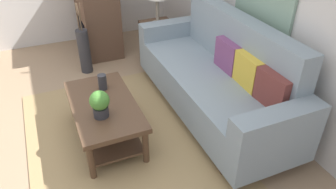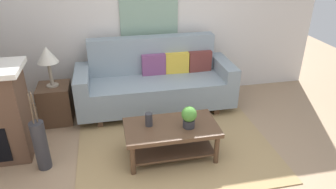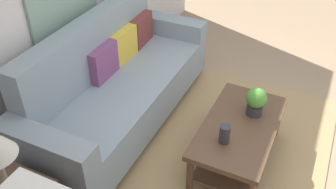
% 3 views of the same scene
% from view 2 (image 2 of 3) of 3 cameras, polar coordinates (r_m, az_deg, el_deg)
% --- Properties ---
extents(ground_plane, '(9.50, 9.50, 0.00)m').
position_cam_2_polar(ground_plane, '(3.67, 3.11, -14.14)').
color(ground_plane, '#9E7F60').
extents(wall_back, '(5.50, 0.10, 2.70)m').
position_cam_2_polar(wall_back, '(4.97, -2.79, 14.51)').
color(wall_back, silver).
rests_on(wall_back, ground_plane).
extents(area_rug, '(2.44, 1.88, 0.01)m').
position_cam_2_polar(area_rug, '(4.05, 1.33, -9.55)').
color(area_rug, '#A38456').
rests_on(area_rug, ground_plane).
extents(couch, '(2.33, 0.84, 1.08)m').
position_cam_2_polar(couch, '(4.75, -2.36, 2.20)').
color(couch, gray).
rests_on(couch, ground_plane).
extents(throw_pillow_plum, '(0.36, 0.12, 0.32)m').
position_cam_2_polar(throw_pillow_plum, '(4.76, -2.66, 5.54)').
color(throw_pillow_plum, '#7A4270').
rests_on(throw_pillow_plum, couch).
extents(throw_pillow_mustard, '(0.36, 0.13, 0.32)m').
position_cam_2_polar(throw_pillow_mustard, '(4.83, 1.65, 5.86)').
color(throw_pillow_mustard, gold).
rests_on(throw_pillow_mustard, couch).
extents(throw_pillow_maroon, '(0.37, 0.14, 0.32)m').
position_cam_2_polar(throw_pillow_maroon, '(4.92, 5.84, 6.14)').
color(throw_pillow_maroon, brown).
rests_on(throw_pillow_maroon, couch).
extents(coffee_table, '(1.10, 0.60, 0.43)m').
position_cam_2_polar(coffee_table, '(3.73, 0.58, -7.26)').
color(coffee_table, '#513826').
rests_on(coffee_table, ground_plane).
extents(tabletop_vase, '(0.09, 0.09, 0.16)m').
position_cam_2_polar(tabletop_vase, '(3.64, -3.54, -4.59)').
color(tabletop_vase, '#2D2D33').
rests_on(tabletop_vase, coffee_table).
extents(potted_plant_tabletop, '(0.18, 0.18, 0.26)m').
position_cam_2_polar(potted_plant_tabletop, '(3.58, 3.88, -4.04)').
color(potted_plant_tabletop, '#2D2D33').
rests_on(potted_plant_tabletop, coffee_table).
extents(side_table, '(0.44, 0.44, 0.56)m').
position_cam_2_polar(side_table, '(4.74, -19.86, -1.57)').
color(side_table, '#513826').
rests_on(side_table, ground_plane).
extents(table_lamp, '(0.28, 0.28, 0.57)m').
position_cam_2_polar(table_lamp, '(4.47, -21.27, 6.53)').
color(table_lamp, gray).
rests_on(table_lamp, side_table).
extents(floor_vase, '(0.16, 0.16, 0.61)m').
position_cam_2_polar(floor_vase, '(3.84, -22.30, -8.66)').
color(floor_vase, '#2D2D33').
rests_on(floor_vase, ground_plane).
extents(floor_vase_branch_a, '(0.01, 0.03, 0.36)m').
position_cam_2_polar(floor_vase_branch_a, '(3.60, -23.30, -2.31)').
color(floor_vase_branch_a, brown).
rests_on(floor_vase_branch_a, floor_vase).
extents(floor_vase_branch_b, '(0.04, 0.04, 0.36)m').
position_cam_2_polar(floor_vase_branch_b, '(3.62, -23.72, -2.22)').
color(floor_vase_branch_b, brown).
rests_on(floor_vase_branch_b, floor_vase).
extents(floor_vase_branch_c, '(0.02, 0.02, 0.36)m').
position_cam_2_polar(floor_vase_branch_c, '(3.59, -23.81, -2.48)').
color(floor_vase_branch_c, brown).
rests_on(floor_vase_branch_c, floor_vase).
extents(framed_painting, '(0.89, 0.03, 0.87)m').
position_cam_2_polar(framed_painting, '(4.88, -3.51, 14.91)').
color(framed_painting, gray).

